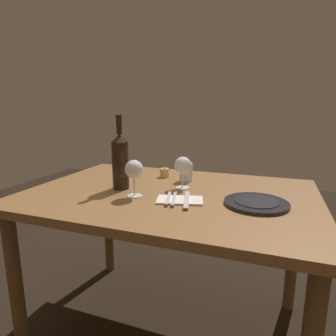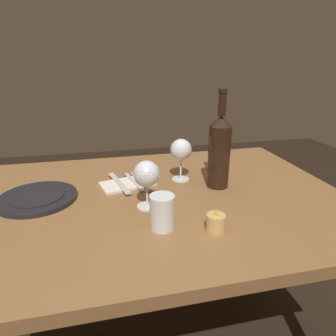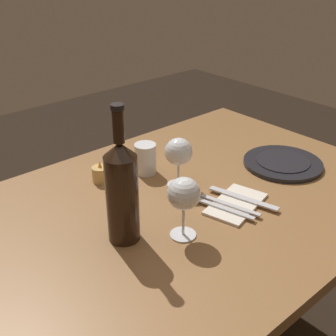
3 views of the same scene
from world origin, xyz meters
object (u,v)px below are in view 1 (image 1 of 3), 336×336
object	(u,v)px
table_knife	(187,199)
fork_outer	(169,197)
wine_glass_right	(183,166)
water_tumbler	(186,173)
wine_glass_left	(134,170)
dinner_plate	(256,203)
wine_bottle	(120,160)
fork_inner	(174,198)
votive_candle	(164,173)
folded_napkin	(180,200)

from	to	relation	value
table_knife	fork_outer	bearing A→B (deg)	180.00
wine_glass_right	water_tumbler	size ratio (longest dim) A/B	1.58
wine_glass_left	dinner_plate	bearing A→B (deg)	7.35
water_tumbler	table_knife	distance (m)	0.33
water_tumbler	dinner_plate	size ratio (longest dim) A/B	0.38
wine_bottle	fork_inner	bearing A→B (deg)	-15.68
water_tumbler	fork_inner	xyz separation A→B (m)	(0.04, -0.32, -0.03)
wine_glass_left	water_tumbler	xyz separation A→B (m)	(0.14, 0.32, -0.07)
wine_bottle	votive_candle	world-z (taller)	wine_bottle
dinner_plate	water_tumbler	bearing A→B (deg)	145.20
dinner_plate	table_knife	world-z (taller)	dinner_plate
wine_bottle	dinner_plate	world-z (taller)	wine_bottle
fork_inner	table_knife	xyz separation A→B (m)	(0.06, 0.00, 0.00)
water_tumbler	table_knife	size ratio (longest dim) A/B	0.47
wine_glass_left	water_tumbler	size ratio (longest dim) A/B	1.66
folded_napkin	fork_outer	distance (m)	0.05
dinner_plate	fork_outer	bearing A→B (deg)	-170.27
wine_glass_right	fork_outer	distance (m)	0.21
wine_glass_left	table_knife	world-z (taller)	wine_glass_left
wine_glass_left	table_knife	size ratio (longest dim) A/B	0.78
wine_glass_right	water_tumbler	world-z (taller)	wine_glass_right
fork_outer	dinner_plate	bearing A→B (deg)	9.73
water_tumbler	wine_glass_right	bearing A→B (deg)	-80.77
wine_bottle	water_tumbler	distance (m)	0.36
wine_glass_left	wine_bottle	size ratio (longest dim) A/B	0.47
water_tumbler	table_knife	bearing A→B (deg)	-72.95
water_tumbler	fork_outer	size ratio (longest dim) A/B	0.55
wine_bottle	dinner_plate	bearing A→B (deg)	-2.11
wine_bottle	votive_candle	distance (m)	0.32
table_knife	wine_bottle	bearing A→B (deg)	166.67
votive_candle	fork_inner	size ratio (longest dim) A/B	0.38
wine_glass_right	votive_candle	distance (m)	0.25
wine_glass_left	wine_bottle	world-z (taller)	wine_bottle
wine_bottle	fork_outer	size ratio (longest dim) A/B	1.95
wine_glass_right	dinner_plate	size ratio (longest dim) A/B	0.60
wine_glass_right	water_tumbler	bearing A→B (deg)	99.23
wine_glass_right	dinner_plate	world-z (taller)	wine_glass_right
wine_glass_right	table_knife	distance (m)	0.23
water_tumbler	folded_napkin	distance (m)	0.33
wine_glass_left	table_knife	bearing A→B (deg)	1.26
fork_inner	fork_outer	world-z (taller)	same
wine_glass_right	folded_napkin	bearing A→B (deg)	-76.15
wine_bottle	folded_napkin	distance (m)	0.36
fork_outer	table_knife	xyz separation A→B (m)	(0.08, 0.00, 0.00)
wine_glass_right	water_tumbler	xyz separation A→B (m)	(-0.02, 0.13, -0.07)
table_knife	folded_napkin	bearing A→B (deg)	180.00
dinner_plate	table_knife	size ratio (longest dim) A/B	1.22
water_tumbler	fork_inner	bearing A→B (deg)	-82.41
wine_glass_left	wine_bottle	xyz separation A→B (m)	(-0.12, 0.09, 0.02)
dinner_plate	fork_inner	distance (m)	0.33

